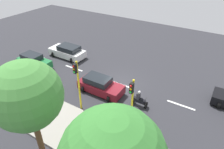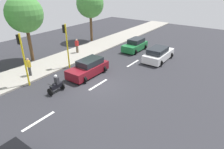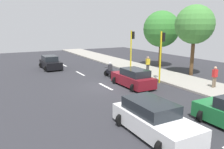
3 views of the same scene
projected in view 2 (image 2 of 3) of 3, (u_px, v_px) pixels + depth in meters
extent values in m
cube|color=#2D2D33|center=(98.00, 85.00, 16.90)|extent=(40.00, 60.00, 0.10)
cube|color=#9E998E|center=(47.00, 66.00, 20.52)|extent=(4.00, 60.00, 0.15)
cube|color=white|center=(156.00, 49.00, 25.68)|extent=(0.20, 2.40, 0.01)
cube|color=white|center=(133.00, 63.00, 21.28)|extent=(0.20, 2.40, 0.01)
cube|color=white|center=(98.00, 85.00, 16.88)|extent=(0.20, 2.40, 0.01)
cube|color=white|center=(39.00, 121.00, 12.47)|extent=(0.20, 2.40, 0.01)
cube|color=white|center=(158.00, 55.00, 21.96)|extent=(1.92, 4.56, 0.80)
cube|color=#1E2328|center=(158.00, 50.00, 21.40)|extent=(1.62, 2.55, 0.56)
cylinder|color=black|center=(157.00, 52.00, 23.61)|extent=(0.64, 0.22, 0.64)
cylinder|color=black|center=(170.00, 55.00, 22.72)|extent=(0.64, 0.22, 0.64)
cylinder|color=black|center=(145.00, 60.00, 21.41)|extent=(0.64, 0.22, 0.64)
cylinder|color=black|center=(160.00, 63.00, 20.51)|extent=(0.64, 0.22, 0.64)
cube|color=maroon|center=(88.00, 70.00, 18.39)|extent=(1.78, 4.25, 0.80)
cube|color=#1E2328|center=(90.00, 62.00, 18.34)|extent=(1.50, 2.38, 0.56)
cylinder|color=black|center=(84.00, 80.00, 17.05)|extent=(0.64, 0.22, 0.64)
cylinder|color=black|center=(71.00, 75.00, 17.87)|extent=(0.64, 0.22, 0.64)
cylinder|color=black|center=(104.00, 69.00, 19.11)|extent=(0.64, 0.22, 0.64)
cylinder|color=black|center=(92.00, 65.00, 19.93)|extent=(0.64, 0.22, 0.64)
cube|color=#1E7238|center=(135.00, 46.00, 24.98)|extent=(1.70, 3.91, 0.80)
cube|color=#1E2328|center=(136.00, 41.00, 24.92)|extent=(1.43, 2.19, 0.56)
cylinder|color=black|center=(135.00, 52.00, 23.75)|extent=(0.64, 0.22, 0.64)
cylinder|color=black|center=(124.00, 50.00, 24.53)|extent=(0.64, 0.22, 0.64)
cylinder|color=black|center=(144.00, 47.00, 25.64)|extent=(0.64, 0.22, 0.64)
cylinder|color=black|center=(135.00, 45.00, 26.42)|extent=(0.64, 0.22, 0.64)
cylinder|color=black|center=(50.00, 92.00, 15.15)|extent=(0.60, 0.10, 0.60)
cylinder|color=black|center=(62.00, 86.00, 16.03)|extent=(0.60, 0.10, 0.60)
cube|color=black|center=(56.00, 86.00, 15.52)|extent=(0.28, 1.10, 0.36)
sphere|color=black|center=(54.00, 85.00, 15.30)|extent=(0.32, 0.32, 0.32)
cylinder|color=black|center=(50.00, 85.00, 14.97)|extent=(0.55, 0.04, 0.04)
cube|color=#333338|center=(57.00, 81.00, 15.40)|extent=(0.36, 0.24, 0.60)
sphere|color=silver|center=(56.00, 76.00, 15.19)|extent=(0.26, 0.26, 0.26)
cylinder|color=#3F3F3F|center=(30.00, 71.00, 18.03)|extent=(0.16, 0.16, 0.85)
cylinder|color=#3F3F3F|center=(29.00, 71.00, 18.13)|extent=(0.16, 0.16, 0.85)
cube|color=gold|center=(28.00, 64.00, 17.77)|extent=(0.40, 0.24, 0.60)
sphere|color=tan|center=(27.00, 59.00, 17.58)|extent=(0.22, 0.22, 0.22)
cylinder|color=#72604C|center=(78.00, 49.00, 23.87)|extent=(0.16, 0.16, 0.85)
cylinder|color=#72604C|center=(77.00, 49.00, 23.98)|extent=(0.16, 0.16, 0.85)
cube|color=red|center=(77.00, 43.00, 23.61)|extent=(0.40, 0.24, 0.60)
sphere|color=tan|center=(77.00, 40.00, 23.43)|extent=(0.22, 0.22, 0.22)
cylinder|color=yellow|center=(67.00, 47.00, 19.23)|extent=(0.14, 0.14, 4.50)
cube|color=black|center=(64.00, 29.00, 18.59)|extent=(0.24, 0.24, 0.76)
sphere|color=red|center=(63.00, 26.00, 18.55)|extent=(0.16, 0.16, 0.16)
sphere|color=#F2A50C|center=(63.00, 29.00, 18.65)|extent=(0.16, 0.16, 0.16)
sphere|color=green|center=(63.00, 31.00, 18.75)|extent=(0.16, 0.16, 0.16)
cylinder|color=yellow|center=(25.00, 61.00, 15.82)|extent=(0.14, 0.14, 4.50)
cube|color=black|center=(19.00, 39.00, 15.18)|extent=(0.24, 0.24, 0.76)
sphere|color=red|center=(17.00, 36.00, 15.14)|extent=(0.16, 0.16, 0.16)
sphere|color=#F2A50C|center=(18.00, 39.00, 15.25)|extent=(0.16, 0.16, 0.16)
sphere|color=green|center=(18.00, 42.00, 15.35)|extent=(0.16, 0.16, 0.16)
cylinder|color=brown|center=(30.00, 44.00, 21.30)|extent=(0.36, 0.36, 3.75)
sphere|color=#478C3D|center=(24.00, 14.00, 19.92)|extent=(3.80, 3.80, 3.80)
cylinder|color=brown|center=(91.00, 28.00, 28.64)|extent=(0.36, 0.36, 3.92)
sphere|color=#478C3D|center=(90.00, 4.00, 27.22)|extent=(3.83, 3.83, 3.83)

